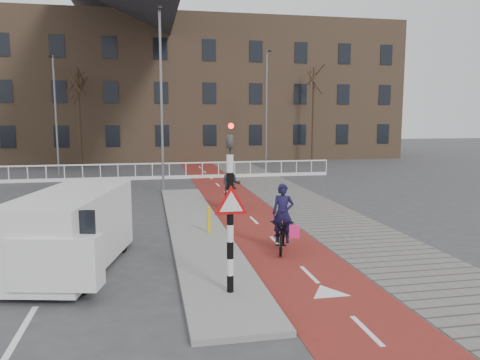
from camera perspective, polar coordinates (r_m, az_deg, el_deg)
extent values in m
plane|color=#38383A|center=(12.07, 0.00, -10.41)|extent=(120.00, 120.00, 0.00)
cube|color=maroon|center=(21.89, -1.20, -2.09)|extent=(2.50, 60.00, 0.01)
cube|color=slate|center=(22.54, 5.83, -1.85)|extent=(3.00, 60.00, 0.01)
cube|color=gray|center=(15.76, -5.34, -5.84)|extent=(1.80, 16.00, 0.12)
cylinder|color=black|center=(9.64, -1.21, -5.46)|extent=(0.14, 0.14, 2.88)
imported|color=black|center=(9.39, -1.24, 5.53)|extent=(0.13, 0.16, 0.80)
cylinder|color=#FF0C05|center=(9.25, -1.10, 6.61)|extent=(0.11, 0.02, 0.11)
cylinder|color=yellow|center=(14.82, -3.83, -4.85)|extent=(0.12, 0.12, 0.82)
imported|color=black|center=(13.28, 5.22, -6.56)|extent=(1.18, 1.91, 0.95)
imported|color=#161236|center=(13.14, 5.25, -4.06)|extent=(0.70, 0.57, 1.65)
cube|color=#F42277|center=(12.80, 6.66, -6.26)|extent=(0.32, 0.26, 0.34)
imported|color=black|center=(18.83, -1.10, -2.13)|extent=(0.84, 1.76, 1.02)
imported|color=black|center=(18.75, -1.10, -0.53)|extent=(0.89, 0.76, 1.60)
cube|color=white|center=(12.20, -19.82, -5.63)|extent=(2.73, 4.78, 1.80)
cube|color=#20901F|center=(12.40, -23.98, -6.11)|extent=(0.64, 2.81, 0.55)
cube|color=#20901F|center=(12.12, -15.52, -6.02)|extent=(0.64, 2.81, 0.55)
cube|color=black|center=(10.29, -21.49, -5.88)|extent=(1.59, 0.40, 0.90)
cylinder|color=black|center=(11.37, -26.13, -10.72)|extent=(0.36, 0.66, 0.63)
cylinder|color=black|center=(10.76, -18.75, -11.36)|extent=(0.36, 0.66, 0.63)
cylinder|color=black|center=(14.03, -20.36, -6.96)|extent=(0.36, 0.66, 0.63)
cylinder|color=black|center=(13.54, -14.29, -7.23)|extent=(0.36, 0.66, 0.63)
cube|color=silver|center=(28.52, -16.69, 1.81)|extent=(28.00, 0.08, 0.08)
cube|color=silver|center=(28.62, -16.62, 0.12)|extent=(28.00, 0.10, 0.20)
cube|color=#7F6047|center=(43.31, -12.37, 10.59)|extent=(46.00, 10.00, 12.00)
cylinder|color=#322316|center=(36.86, -19.01, 7.16)|extent=(0.24, 0.24, 7.24)
cylinder|color=#322316|center=(38.78, 8.93, 7.80)|extent=(0.21, 0.21, 7.65)
cylinder|color=slate|center=(23.23, -9.55, 9.21)|extent=(0.12, 0.12, 8.76)
cylinder|color=slate|center=(31.96, -21.53, 7.23)|extent=(0.12, 0.12, 7.49)
cylinder|color=slate|center=(35.01, 3.24, 8.59)|extent=(0.12, 0.12, 8.50)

